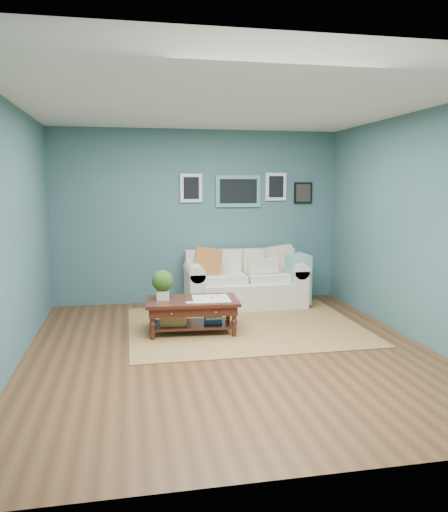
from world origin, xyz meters
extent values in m
plane|color=brown|center=(0.00, 0.00, 0.00)|extent=(5.00, 5.00, 0.00)
plane|color=white|center=(0.00, 0.00, 2.70)|extent=(5.00, 5.00, 0.00)
cube|color=#3C5C63|center=(0.00, 2.50, 1.35)|extent=(4.50, 0.02, 2.70)
cube|color=#3C5C63|center=(0.00, -2.50, 1.35)|extent=(4.50, 0.02, 2.70)
cube|color=#3C5C63|center=(-2.25, 0.00, 1.35)|extent=(0.02, 5.00, 2.70)
cube|color=#3C5C63|center=(2.25, 0.00, 1.35)|extent=(0.02, 5.00, 2.70)
cube|color=#589294|center=(0.64, 2.48, 1.75)|extent=(0.72, 0.03, 0.50)
cube|color=black|center=(0.64, 2.46, 1.75)|extent=(0.60, 0.01, 0.38)
cube|color=white|center=(-0.11, 2.48, 1.80)|extent=(0.34, 0.03, 0.44)
cube|color=white|center=(1.26, 2.48, 1.82)|extent=(0.34, 0.03, 0.44)
cube|color=black|center=(1.72, 2.48, 1.72)|extent=(0.30, 0.03, 0.34)
cube|color=brown|center=(0.38, 0.91, 0.01)|extent=(3.00, 2.40, 0.01)
cube|color=silver|center=(0.64, 1.99, 0.20)|extent=(1.33, 0.82, 0.39)
cube|color=silver|center=(0.64, 2.31, 0.62)|extent=(1.74, 0.21, 0.45)
cube|color=silver|center=(-0.14, 1.99, 0.29)|extent=(0.22, 0.82, 0.58)
cube|color=silver|center=(1.42, 1.99, 0.29)|extent=(0.22, 0.82, 0.58)
cylinder|color=silver|center=(-0.14, 1.99, 0.58)|extent=(0.24, 0.82, 0.24)
cylinder|color=silver|center=(1.42, 1.99, 0.58)|extent=(0.24, 0.82, 0.24)
cube|color=silver|center=(0.29, 1.93, 0.45)|extent=(0.67, 0.52, 0.12)
cube|color=silver|center=(1.00, 1.93, 0.45)|extent=(0.67, 0.52, 0.12)
cube|color=silver|center=(0.29, 2.20, 0.68)|extent=(0.67, 0.11, 0.34)
cube|color=silver|center=(1.00, 2.20, 0.68)|extent=(0.67, 0.11, 0.34)
cube|color=#B45820|center=(0.06, 1.94, 0.72)|extent=(0.45, 0.16, 0.44)
cube|color=beige|center=(1.20, 2.01, 0.72)|extent=(0.44, 0.17, 0.43)
cube|color=beige|center=(0.90, 1.90, 0.64)|extent=(0.47, 0.11, 0.22)
cube|color=#71A8A0|center=(1.42, 1.88, 0.43)|extent=(0.32, 0.51, 0.75)
cube|color=black|center=(-0.33, 0.76, 0.41)|extent=(1.18, 0.73, 0.04)
cube|color=black|center=(-0.33, 0.76, 0.33)|extent=(1.10, 0.65, 0.11)
cube|color=black|center=(-0.33, 0.76, 0.11)|extent=(1.00, 0.55, 0.02)
sphere|color=gold|center=(-0.61, 0.47, 0.33)|extent=(0.03, 0.03, 0.03)
sphere|color=gold|center=(-0.08, 0.44, 0.33)|extent=(0.03, 0.03, 0.03)
cylinder|color=black|center=(-0.84, 0.54, 0.20)|extent=(0.06, 0.06, 0.39)
cylinder|color=black|center=(0.15, 0.48, 0.20)|extent=(0.06, 0.06, 0.39)
cylinder|color=black|center=(-0.81, 1.05, 0.20)|extent=(0.06, 0.06, 0.39)
cylinder|color=black|center=(0.18, 0.99, 0.20)|extent=(0.06, 0.06, 0.39)
cube|color=silver|center=(-0.69, 0.83, 0.49)|extent=(0.16, 0.16, 0.11)
sphere|color=#2A4D17|center=(-0.69, 0.83, 0.67)|extent=(0.27, 0.27, 0.27)
cube|color=silver|center=(-0.09, 0.75, 0.43)|extent=(0.48, 0.48, 0.01)
cube|color=tan|center=(-0.57, 0.78, 0.21)|extent=(0.34, 0.25, 0.19)
cube|color=navy|center=(-0.06, 0.77, 0.17)|extent=(0.24, 0.18, 0.11)
camera|label=1|loc=(-1.09, -5.30, 1.85)|focal=35.00mm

